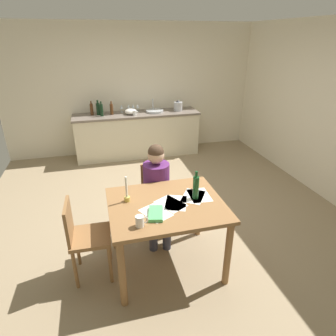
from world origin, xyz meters
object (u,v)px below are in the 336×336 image
at_px(wine_glass_back_left, 129,107).
at_px(wine_glass_back_right, 121,107).
at_px(coffee_mug, 140,221).
at_px(bottle_vinegar, 98,109).
at_px(person_seated, 157,187).
at_px(candlestick, 127,194).
at_px(wine_glass_by_kettle, 133,106).
at_px(teacup_on_counter, 135,113).
at_px(mixing_bowl, 131,112).
at_px(stovetop_kettle, 178,106).
at_px(wine_bottle_on_table, 196,187).
at_px(bottle_sauce, 112,109).
at_px(bottle_wine_red, 101,110).
at_px(dining_table, 166,213).
at_px(chair_at_table, 156,195).
at_px(wine_glass_near_sink, 138,106).
at_px(book_magazine, 156,214).
at_px(chair_side_empty, 84,236).
at_px(sink_unit, 155,111).
at_px(bottle_oil, 92,109).

bearing_deg(wine_glass_back_left, wine_glass_back_right, 180.00).
height_order(coffee_mug, bottle_vinegar, bottle_vinegar).
height_order(person_seated, candlestick, person_seated).
height_order(wine_glass_by_kettle, teacup_on_counter, wine_glass_by_kettle).
xyz_separation_m(coffee_mug, mixing_bowl, (0.42, 3.58, 0.11)).
bearing_deg(stovetop_kettle, wine_bottle_on_table, -103.30).
distance_m(person_seated, bottle_sauce, 2.81).
xyz_separation_m(candlestick, bottle_wine_red, (-0.09, 3.13, 0.15)).
xyz_separation_m(person_seated, wine_glass_back_left, (0.06, 2.91, 0.33)).
relative_size(dining_table, mixing_bowl, 4.83).
distance_m(bottle_wine_red, teacup_on_counter, 0.64).
xyz_separation_m(person_seated, bottle_vinegar, (-0.56, 2.80, 0.35)).
xyz_separation_m(chair_at_table, wine_glass_near_sink, (0.23, 2.76, 0.53)).
xyz_separation_m(candlestick, book_magazine, (0.23, -0.32, -0.06)).
bearing_deg(coffee_mug, wine_bottle_on_table, 27.71).
bearing_deg(wine_glass_back_left, book_magazine, -93.68).
relative_size(coffee_mug, stovetop_kettle, 0.54).
relative_size(candlestick, bottle_vinegar, 0.95).
distance_m(chair_side_empty, teacup_on_counter, 3.30).
bearing_deg(dining_table, coffee_mug, -135.69).
xyz_separation_m(wine_bottle_on_table, bottle_vinegar, (-0.85, 3.35, 0.10)).
bearing_deg(teacup_on_counter, wine_glass_near_sink, 69.83).
bearing_deg(candlestick, teacup_on_counter, 79.89).
distance_m(candlestick, sink_unit, 3.33).
distance_m(person_seated, stovetop_kettle, 2.97).
relative_size(chair_side_empty, book_magazine, 3.60).
height_order(chair_side_empty, teacup_on_counter, teacup_on_counter).
xyz_separation_m(dining_table, wine_glass_back_right, (-0.06, 3.48, 0.33)).
relative_size(candlestick, bottle_wine_red, 0.98).
bearing_deg(bottle_wine_red, sink_unit, 3.13).
bearing_deg(bottle_vinegar, wine_glass_near_sink, 7.57).
xyz_separation_m(mixing_bowl, wine_glass_back_right, (-0.16, 0.21, 0.05)).
distance_m(dining_table, teacup_on_counter, 3.19).
bearing_deg(sink_unit, mixing_bowl, -172.76).
relative_size(bottle_wine_red, bottle_sauce, 1.09).
bearing_deg(chair_side_empty, wine_bottle_on_table, -2.18).
height_order(book_magazine, bottle_wine_red, bottle_wine_red).
height_order(dining_table, coffee_mug, coffee_mug).
bearing_deg(wine_glass_by_kettle, candlestick, -99.48).
relative_size(book_magazine, bottle_oil, 0.91).
bearing_deg(wine_glass_back_left, bottle_wine_red, -159.79).
distance_m(coffee_mug, wine_glass_back_left, 3.81).
distance_m(sink_unit, bottle_vinegar, 1.13).
height_order(bottle_oil, stovetop_kettle, bottle_oil).
bearing_deg(wine_bottle_on_table, bottle_wine_red, 103.62).
bearing_deg(wine_glass_back_left, chair_side_empty, -105.24).
bearing_deg(bottle_sauce, bottle_vinegar, 174.28).
bearing_deg(candlestick, wine_glass_near_sink, 78.94).
bearing_deg(book_magazine, person_seated, 90.56).
relative_size(bottle_oil, wine_glass_back_right, 1.76).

